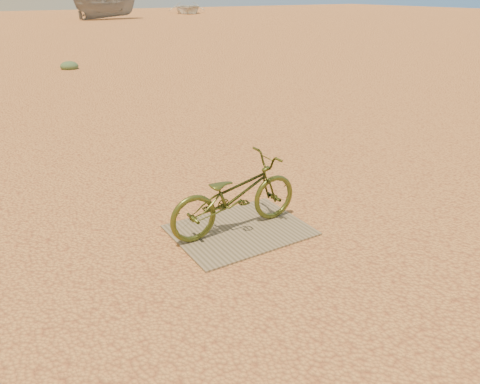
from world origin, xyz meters
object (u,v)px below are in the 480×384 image
plywood_board (240,230)px  boat_mid_right (107,5)px  bicycle (235,195)px  boat_far_right (187,8)px

plywood_board → boat_mid_right: bearing=74.9°
plywood_board → bicycle: 0.41m
plywood_board → boat_far_right: bearing=65.0°
plywood_board → bicycle: bicycle is taller
plywood_board → bicycle: size_ratio=0.93×
plywood_board → boat_mid_right: (10.27, 38.09, 1.12)m
bicycle → boat_far_right: size_ratio=0.27×
bicycle → boat_far_right: bearing=-25.9°
plywood_board → boat_mid_right: boat_mid_right is taller
boat_mid_right → plywood_board: bearing=155.6°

